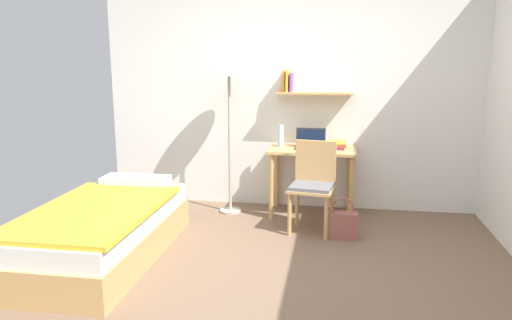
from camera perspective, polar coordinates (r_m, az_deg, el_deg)
ground_plane at (r=3.87m, az=2.06°, el=-14.10°), size 5.28×5.28×0.00m
wall_back at (r=5.51m, az=4.88°, el=7.78°), size 4.40×0.27×2.60m
bed at (r=4.41m, az=-17.55°, el=-7.94°), size 0.96×1.90×0.54m
desk at (r=5.27m, az=6.66°, el=-0.24°), size 0.92×0.56×0.74m
desk_chair at (r=4.81m, az=6.73°, el=-2.61°), size 0.48×0.45×0.90m
standing_lamp at (r=5.22m, az=-3.21°, el=10.12°), size 0.40×0.40×1.74m
laptop at (r=5.27m, az=6.44°, el=2.02°), size 0.33×0.22×0.21m
water_bottle at (r=5.31m, az=2.94°, el=2.88°), size 0.06×0.06×0.24m
book_stack at (r=5.28m, az=9.60°, el=1.82°), size 0.19×0.25×0.08m
handbag at (r=4.74m, az=10.13°, el=-7.46°), size 0.29×0.13×0.41m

